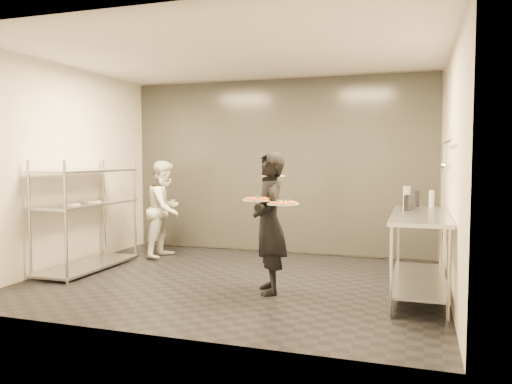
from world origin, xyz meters
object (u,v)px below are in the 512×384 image
(chef, at_px, (165,209))
(pos_monitor, at_px, (410,202))
(pizza_plate_far, at_px, (283,203))
(salad_plate, at_px, (273,174))
(prep_counter, at_px, (420,240))
(bottle_green, at_px, (407,198))
(bottle_dark, at_px, (417,198))
(pizza_plate_near, at_px, (257,199))
(pass_rack, at_px, (87,213))
(waiter, at_px, (270,223))
(bottle_clear, at_px, (432,198))

(chef, xyz_separation_m, pos_monitor, (3.61, -0.78, 0.27))
(pizza_plate_far, distance_m, salad_plate, 0.63)
(prep_counter, bearing_deg, pos_monitor, 110.68)
(prep_counter, height_order, bottle_green, bottle_green)
(chef, bearing_deg, bottle_dark, -93.96)
(pizza_plate_near, distance_m, bottle_green, 1.76)
(salad_plate, bearing_deg, pizza_plate_near, -94.11)
(pass_rack, distance_m, waiter, 2.74)
(pass_rack, xyz_separation_m, waiter, (2.72, -0.37, 0.03))
(pass_rack, bearing_deg, waiter, -7.72)
(salad_plate, height_order, bottle_dark, salad_plate)
(chef, distance_m, pizza_plate_far, 2.88)
(prep_counter, xyz_separation_m, chef, (-3.73, 1.10, 0.11))
(waiter, distance_m, pos_monitor, 1.66)
(pizza_plate_far, bearing_deg, salad_plate, 116.69)
(pass_rack, xyz_separation_m, prep_counter, (4.33, 0.00, -0.14))
(prep_counter, distance_m, pizza_plate_near, 1.85)
(bottle_clear, bearing_deg, pizza_plate_far, -138.34)
(pos_monitor, bearing_deg, pizza_plate_far, -129.05)
(bottle_dark, bearing_deg, pizza_plate_near, -140.28)
(pass_rack, relative_size, chef, 1.08)
(salad_plate, relative_size, bottle_clear, 1.30)
(prep_counter, relative_size, pizza_plate_near, 5.75)
(chef, bearing_deg, prep_counter, -105.75)
(pizza_plate_near, relative_size, bottle_green, 1.10)
(pizza_plate_far, height_order, bottle_dark, bottle_dark)
(pass_rack, height_order, salad_plate, pass_rack)
(waiter, distance_m, bottle_dark, 1.97)
(bottle_green, distance_m, bottle_clear, 0.60)
(pizza_plate_far, relative_size, salad_plate, 1.27)
(prep_counter, distance_m, pos_monitor, 0.51)
(waiter, relative_size, bottle_dark, 7.89)
(prep_counter, bearing_deg, pizza_plate_far, -157.94)
(prep_counter, distance_m, pizza_plate_far, 1.58)
(prep_counter, relative_size, bottle_dark, 8.90)
(waiter, height_order, bottle_dark, waiter)
(pizza_plate_near, bearing_deg, bottle_green, 28.83)
(pizza_plate_near, height_order, salad_plate, salad_plate)
(prep_counter, distance_m, bottle_dark, 0.89)
(waiter, height_order, pizza_plate_far, waiter)
(pass_rack, bearing_deg, bottle_green, 3.80)
(waiter, height_order, pos_monitor, waiter)
(pizza_plate_near, bearing_deg, pass_rack, 167.75)
(pizza_plate_near, bearing_deg, bottle_dark, 39.72)
(prep_counter, relative_size, pizza_plate_far, 5.14)
(bottle_dark, bearing_deg, bottle_clear, 0.00)
(pass_rack, bearing_deg, prep_counter, 0.03)
(waiter, bearing_deg, bottle_green, 89.16)
(chef, bearing_deg, pizza_plate_near, -128.77)
(chef, distance_m, pos_monitor, 3.70)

